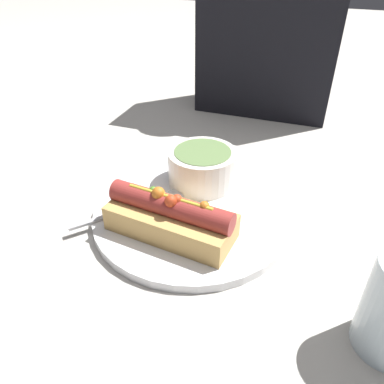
# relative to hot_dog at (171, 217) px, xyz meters

# --- Properties ---
(ground_plane) EXTENTS (4.00, 4.00, 0.00)m
(ground_plane) POSITION_rel_hot_dog_xyz_m (0.01, 0.05, -0.04)
(ground_plane) COLOR #BCB7AD
(dinner_plate) EXTENTS (0.28, 0.28, 0.01)m
(dinner_plate) POSITION_rel_hot_dog_xyz_m (0.01, 0.05, -0.03)
(dinner_plate) COLOR white
(dinner_plate) RESTS_ON ground_plane
(hot_dog) EXTENTS (0.17, 0.09, 0.07)m
(hot_dog) POSITION_rel_hot_dog_xyz_m (0.00, 0.00, 0.00)
(hot_dog) COLOR tan
(hot_dog) RESTS_ON dinner_plate
(soup_bowl) EXTENTS (0.10, 0.10, 0.05)m
(soup_bowl) POSITION_rel_hot_dog_xyz_m (-0.00, 0.13, 0.00)
(soup_bowl) COLOR silver
(soup_bowl) RESTS_ON dinner_plate
(spoon) EXTENTS (0.13, 0.14, 0.01)m
(spoon) POSITION_rel_hot_dog_xyz_m (-0.05, 0.05, -0.02)
(spoon) COLOR #B7B7BC
(spoon) RESTS_ON dinner_plate
(seated_diner) EXTENTS (0.28, 0.13, 0.44)m
(seated_diner) POSITION_rel_hot_dog_xyz_m (0.02, 0.49, 0.15)
(seated_diner) COLOR black
(seated_diner) RESTS_ON ground_plane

